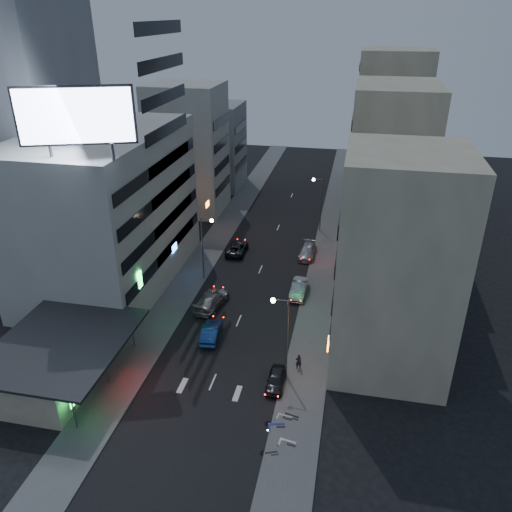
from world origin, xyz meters
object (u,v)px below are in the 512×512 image
(parked_car_left, at_px, (237,248))
(scooter_black_a, at_px, (278,446))
(parked_car_right_near, at_px, (276,380))
(scooter_black_b, at_px, (300,412))
(parked_car_right_far, at_px, (307,251))
(person, at_px, (299,362))
(scooter_silver_b, at_px, (293,411))
(road_car_blue, at_px, (211,332))
(scooter_silver_a, at_px, (297,437))
(scooter_blue, at_px, (285,417))
(parked_car_right_mid, at_px, (299,289))
(road_car_silver, at_px, (211,300))

(parked_car_left, bearing_deg, scooter_black_a, 108.77)
(parked_car_right_near, xyz_separation_m, scooter_black_b, (2.54, -3.47, 0.02))
(parked_car_right_far, relative_size, person, 3.28)
(scooter_black_a, bearing_deg, scooter_black_b, -38.44)
(parked_car_left, distance_m, scooter_silver_b, 31.34)
(scooter_black_a, bearing_deg, road_car_blue, 13.65)
(scooter_silver_a, bearing_deg, road_car_blue, 50.22)
(road_car_blue, distance_m, scooter_blue, 13.52)
(parked_car_right_near, distance_m, scooter_black_a, 7.36)
(scooter_blue, height_order, scooter_black_b, scooter_blue)
(parked_car_right_far, height_order, scooter_blue, parked_car_right_far)
(scooter_black_b, xyz_separation_m, scooter_silver_b, (-0.52, -0.08, 0.02))
(parked_car_right_mid, height_order, scooter_blue, parked_car_right_mid)
(parked_car_left, relative_size, scooter_silver_b, 2.80)
(parked_car_left, xyz_separation_m, road_car_silver, (0.46, -14.01, 0.13))
(parked_car_right_near, xyz_separation_m, scooter_silver_a, (2.67, -6.16, 0.06))
(parked_car_left, distance_m, parked_car_right_far, 9.56)
(road_car_silver, distance_m, scooter_black_b, 19.06)
(parked_car_left, xyz_separation_m, scooter_silver_a, (12.36, -31.69, -0.01))
(road_car_silver, xyz_separation_m, scooter_black_b, (11.77, -14.99, -0.18))
(scooter_blue, bearing_deg, parked_car_right_mid, -8.78)
(parked_car_left, height_order, person, person)
(parked_car_right_mid, relative_size, scooter_silver_b, 2.63)
(parked_car_left, height_order, scooter_black_b, parked_car_left)
(parked_car_left, bearing_deg, scooter_black_b, 113.02)
(parked_car_right_near, relative_size, road_car_silver, 0.66)
(road_car_blue, distance_m, person, 9.74)
(parked_car_right_near, bearing_deg, parked_car_left, 110.64)
(parked_car_left, relative_size, road_car_silver, 0.89)
(parked_car_right_near, relative_size, scooter_black_b, 2.13)
(parked_car_left, height_order, parked_car_right_far, parked_car_right_far)
(road_car_blue, bearing_deg, person, 155.51)
(parked_car_right_near, xyz_separation_m, parked_car_left, (-9.68, 25.53, 0.07))
(parked_car_left, distance_m, road_car_blue, 19.93)
(road_car_blue, height_order, scooter_silver_a, road_car_blue)
(scooter_silver_a, bearing_deg, parked_car_left, 30.77)
(scooter_silver_b, bearing_deg, parked_car_left, 31.18)
(scooter_silver_b, bearing_deg, parked_car_right_mid, 15.13)
(scooter_silver_a, distance_m, scooter_silver_b, 2.69)
(parked_car_right_mid, height_order, road_car_silver, road_car_silver)
(person, relative_size, scooter_black_a, 0.95)
(scooter_black_a, height_order, scooter_black_b, scooter_black_b)
(road_car_blue, distance_m, scooter_silver_b, 13.33)
(scooter_black_a, bearing_deg, parked_car_left, -2.27)
(road_car_silver, xyz_separation_m, scooter_blue, (10.68, -15.88, -0.12))
(parked_car_right_far, bearing_deg, scooter_black_b, -83.26)
(road_car_silver, xyz_separation_m, scooter_silver_b, (11.25, -15.07, -0.16))
(parked_car_right_near, relative_size, scooter_black_a, 2.32)
(parked_car_right_near, relative_size, scooter_blue, 1.94)
(person, relative_size, scooter_silver_a, 0.80)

